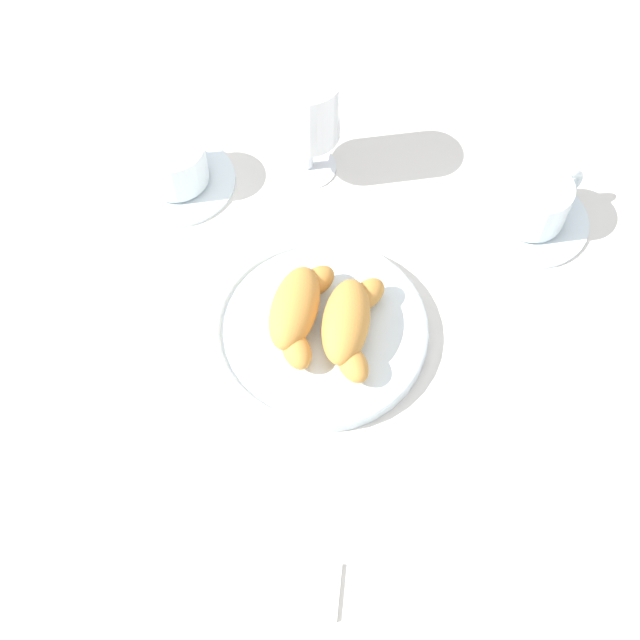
{
  "coord_description": "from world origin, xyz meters",
  "views": [
    {
      "loc": [
        0.32,
        0.25,
        0.76
      ],
      "look_at": [
        -0.01,
        -0.02,
        0.03
      ],
      "focal_mm": 46.28,
      "sensor_mm": 36.0,
      "label": 1
    }
  ],
  "objects_px": {
    "coffee_cup_near": "(174,167)",
    "sugar_packet": "(321,590)",
    "pastry_plate": "(320,330)",
    "juice_glass_left": "(307,110)",
    "croissant_small": "(349,323)",
    "coffee_cup_far": "(535,206)",
    "croissant_large": "(297,310)"
  },
  "relations": [
    {
      "from": "sugar_packet",
      "to": "coffee_cup_near",
      "type": "bearing_deg",
      "value": -153.93
    },
    {
      "from": "croissant_large",
      "to": "coffee_cup_far",
      "type": "relative_size",
      "value": 0.91
    },
    {
      "from": "pastry_plate",
      "to": "coffee_cup_near",
      "type": "xyz_separation_m",
      "value": [
        -0.05,
        -0.26,
        0.02
      ]
    },
    {
      "from": "croissant_large",
      "to": "juice_glass_left",
      "type": "bearing_deg",
      "value": -142.89
    },
    {
      "from": "coffee_cup_near",
      "to": "coffee_cup_far",
      "type": "xyz_separation_m",
      "value": [
        -0.22,
        0.35,
        0.0
      ]
    },
    {
      "from": "croissant_small",
      "to": "coffee_cup_far",
      "type": "bearing_deg",
      "value": 166.39
    },
    {
      "from": "pastry_plate",
      "to": "coffee_cup_far",
      "type": "bearing_deg",
      "value": 161.48
    },
    {
      "from": "croissant_small",
      "to": "juice_glass_left",
      "type": "height_order",
      "value": "juice_glass_left"
    },
    {
      "from": "croissant_large",
      "to": "juice_glass_left",
      "type": "xyz_separation_m",
      "value": [
        -0.18,
        -0.13,
        0.06
      ]
    },
    {
      "from": "coffee_cup_near",
      "to": "coffee_cup_far",
      "type": "height_order",
      "value": "same"
    },
    {
      "from": "pastry_plate",
      "to": "juice_glass_left",
      "type": "relative_size",
      "value": 1.62
    },
    {
      "from": "sugar_packet",
      "to": "coffee_cup_far",
      "type": "bearing_deg",
      "value": 156.23
    },
    {
      "from": "coffee_cup_near",
      "to": "juice_glass_left",
      "type": "xyz_separation_m",
      "value": [
        -0.11,
        0.11,
        0.07
      ]
    },
    {
      "from": "juice_glass_left",
      "to": "coffee_cup_near",
      "type": "bearing_deg",
      "value": -42.66
    },
    {
      "from": "pastry_plate",
      "to": "croissant_small",
      "type": "xyz_separation_m",
      "value": [
        -0.01,
        0.03,
        0.03
      ]
    },
    {
      "from": "croissant_small",
      "to": "coffee_cup_near",
      "type": "height_order",
      "value": "same"
    },
    {
      "from": "pastry_plate",
      "to": "coffee_cup_near",
      "type": "bearing_deg",
      "value": -101.59
    },
    {
      "from": "sugar_packet",
      "to": "juice_glass_left",
      "type": "bearing_deg",
      "value": -171.93
    },
    {
      "from": "pastry_plate",
      "to": "coffee_cup_near",
      "type": "distance_m",
      "value": 0.27
    },
    {
      "from": "sugar_packet",
      "to": "croissant_small",
      "type": "bearing_deg",
      "value": 179.88
    },
    {
      "from": "croissant_small",
      "to": "coffee_cup_far",
      "type": "xyz_separation_m",
      "value": [
        -0.26,
        0.06,
        -0.01
      ]
    },
    {
      "from": "coffee_cup_far",
      "to": "juice_glass_left",
      "type": "relative_size",
      "value": 0.97
    },
    {
      "from": "coffee_cup_near",
      "to": "pastry_plate",
      "type": "bearing_deg",
      "value": 78.41
    },
    {
      "from": "croissant_large",
      "to": "coffee_cup_near",
      "type": "relative_size",
      "value": 0.91
    },
    {
      "from": "croissant_small",
      "to": "sugar_packet",
      "type": "xyz_separation_m",
      "value": [
        0.22,
        0.14,
        -0.03
      ]
    },
    {
      "from": "coffee_cup_far",
      "to": "croissant_small",
      "type": "bearing_deg",
      "value": -13.61
    },
    {
      "from": "croissant_large",
      "to": "coffee_cup_far",
      "type": "bearing_deg",
      "value": 157.99
    },
    {
      "from": "pastry_plate",
      "to": "croissant_small",
      "type": "relative_size",
      "value": 1.87
    },
    {
      "from": "juice_glass_left",
      "to": "coffee_cup_far",
      "type": "bearing_deg",
      "value": 112.24
    },
    {
      "from": "coffee_cup_near",
      "to": "coffee_cup_far",
      "type": "relative_size",
      "value": 1.0
    },
    {
      "from": "coffee_cup_near",
      "to": "sugar_packet",
      "type": "height_order",
      "value": "coffee_cup_near"
    },
    {
      "from": "pastry_plate",
      "to": "juice_glass_left",
      "type": "bearing_deg",
      "value": -137.03
    }
  ]
}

